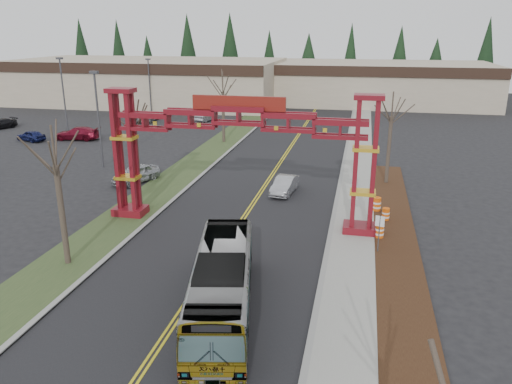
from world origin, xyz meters
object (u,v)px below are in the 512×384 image
(parked_car_mid_a, at_px, (78,133))
(bare_tree_median_far, at_px, (223,92))
(street_sign, at_px, (380,227))
(parked_car_far_a, at_px, (206,116))
(barrel_north, at_px, (377,205))
(retail_building_west, at_px, (149,81))
(parked_car_far_c, at_px, (0,124))
(bare_tree_median_near, at_px, (56,166))
(gateway_arch, at_px, (239,137))
(transit_bus, at_px, (222,284))
(parked_car_mid_b, at_px, (31,136))
(bare_tree_right_far, at_px, (392,117))
(light_pole_near, at_px, (98,113))
(barrel_south, at_px, (379,231))
(barrel_mid, at_px, (386,215))
(parked_car_far_b, at_px, (147,116))
(bare_tree_median_mid, at_px, (134,125))
(retail_building_east, at_px, (378,83))
(parked_car_near_a, at_px, (136,174))
(light_pole_mid, at_px, (63,89))
(light_pole_far, at_px, (149,82))
(silver_sedan, at_px, (285,185))

(parked_car_mid_a, xyz_separation_m, bare_tree_median_far, (17.44, 2.29, 5.00))
(street_sign, bearing_deg, parked_car_far_a, 120.00)
(barrel_north, bearing_deg, retail_building_west, 128.22)
(parked_car_far_c, xyz_separation_m, bare_tree_median_near, (31.19, -34.15, 5.04))
(bare_tree_median_far, relative_size, barrel_north, 7.40)
(gateway_arch, height_order, transit_bus, gateway_arch)
(parked_car_mid_b, bearing_deg, transit_bus, 62.44)
(parked_car_mid_b, relative_size, bare_tree_right_far, 0.49)
(parked_car_mid_a, xyz_separation_m, parked_car_far_c, (-13.76, 3.98, -0.12))
(parked_car_mid_b, distance_m, bare_tree_median_near, 36.43)
(parked_car_mid_a, relative_size, light_pole_near, 0.58)
(gateway_arch, xyz_separation_m, parked_car_mid_b, (-30.39, 20.36, -5.34))
(bare_tree_right_far, distance_m, barrel_south, 13.38)
(light_pole_near, bearing_deg, barrel_mid, -19.01)
(parked_car_far_c, xyz_separation_m, bare_tree_right_far, (49.19, -14.57, 5.08))
(gateway_arch, height_order, parked_car_far_b, gateway_arch)
(gateway_arch, xyz_separation_m, parked_car_far_a, (-14.25, 37.56, -5.28))
(gateway_arch, height_order, bare_tree_median_mid, gateway_arch)
(parked_car_mid_a, distance_m, street_sign, 42.65)
(gateway_arch, height_order, parked_car_far_c, gateway_arch)
(retail_building_east, distance_m, parked_car_near_a, 58.49)
(parked_car_far_b, relative_size, light_pole_near, 0.57)
(parked_car_far_b, xyz_separation_m, light_pole_mid, (-7.31, -8.69, 4.63))
(barrel_north, bearing_deg, parked_car_mid_b, 157.88)
(parked_car_far_b, xyz_separation_m, bare_tree_right_far, (32.50, -24.11, 5.01))
(bare_tree_right_far, height_order, light_pole_mid, light_pole_mid)
(transit_bus, distance_m, street_sign, 10.90)
(bare_tree_median_near, bearing_deg, light_pole_near, 113.28)
(gateway_arch, bearing_deg, light_pole_far, 120.31)
(parked_car_far_a, height_order, bare_tree_median_mid, bare_tree_median_mid)
(barrel_mid, bearing_deg, light_pole_far, 130.82)
(barrel_south, bearing_deg, bare_tree_right_far, 86.20)
(street_sign, bearing_deg, light_pole_near, 150.59)
(barrel_north, bearing_deg, silver_sedan, 157.95)
(parked_car_far_c, xyz_separation_m, barrel_mid, (48.86, -23.66, -0.17))
(silver_sedan, bearing_deg, bare_tree_right_far, 35.47)
(gateway_arch, distance_m, parked_car_mid_a, 34.19)
(barrel_mid, bearing_deg, parked_car_mid_a, 150.71)
(light_pole_near, xyz_separation_m, barrel_south, (25.55, -12.17, -4.68))
(gateway_arch, relative_size, silver_sedan, 4.43)
(parked_car_far_b, bearing_deg, retail_building_east, -145.65)
(retail_building_west, height_order, bare_tree_right_far, bare_tree_right_far)
(street_sign, bearing_deg, light_pole_mid, 142.45)
(parked_car_mid_b, relative_size, bare_tree_median_mid, 0.45)
(parked_car_mid_b, xyz_separation_m, bare_tree_median_mid, (22.39, -18.70, 5.50))
(retail_building_west, height_order, parked_car_far_b, retail_building_west)
(bare_tree_median_near, bearing_deg, parked_car_far_c, 132.41)
(parked_car_far_a, relative_size, light_pole_far, 0.51)
(parked_car_mid_a, relative_size, parked_car_far_a, 1.23)
(bare_tree_median_mid, relative_size, light_pole_mid, 0.90)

